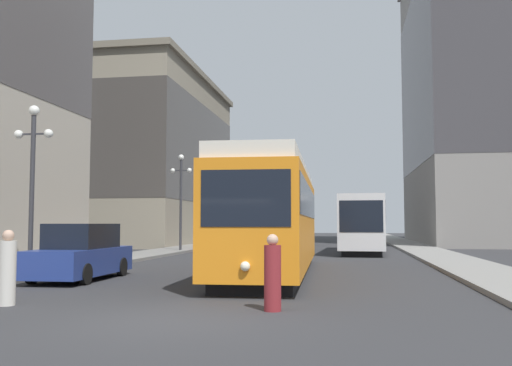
{
  "coord_description": "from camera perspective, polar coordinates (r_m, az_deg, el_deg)",
  "views": [
    {
      "loc": [
        3.26,
        -10.45,
        1.83
      ],
      "look_at": [
        0.17,
        8.57,
        3.2
      ],
      "focal_mm": 39.94,
      "sensor_mm": 36.0,
      "label": 1
    }
  ],
  "objects": [
    {
      "name": "parked_car_left_mid",
      "position": [
        19.56,
        -17.13,
        -6.78
      ],
      "size": [
        1.97,
        4.72,
        1.82
      ],
      "rotation": [
        0.0,
        0.0,
        0.02
      ],
      "color": "black",
      "rests_on": "ground"
    },
    {
      "name": "building_left_corner",
      "position": [
        53.75,
        -12.85,
        2.36
      ],
      "size": [
        15.42,
        22.46,
        15.13
      ],
      "color": "gray",
      "rests_on": "ground"
    },
    {
      "name": "lamp_post_left_near",
      "position": [
        20.7,
        -21.46,
        1.89
      ],
      "size": [
        1.41,
        0.36,
        5.7
      ],
      "color": "#333338",
      "rests_on": "sidewalk_left"
    },
    {
      "name": "sidewalk_left",
      "position": [
        51.74,
        -3.45,
        -6.01
      ],
      "size": [
        2.8,
        120.0,
        0.15
      ],
      "primitive_type": "cube",
      "color": "gray",
      "rests_on": "ground"
    },
    {
      "name": "pedestrian_crossing_far",
      "position": [
        12.07,
        1.67,
        -9.21
      ],
      "size": [
        0.36,
        0.36,
        1.6
      ],
      "rotation": [
        0.0,
        0.0,
        0.2
      ],
      "color": "maroon",
      "rests_on": "ground"
    },
    {
      "name": "building_right_corner",
      "position": [
        57.53,
        22.97,
        8.98
      ],
      "size": [
        15.37,
        24.26,
        28.13
      ],
      "color": "gray",
      "rests_on": "ground"
    },
    {
      "name": "pedestrian_crossing_near",
      "position": [
        14.03,
        -23.64,
        -8.0
      ],
      "size": [
        0.38,
        0.38,
        1.69
      ],
      "rotation": [
        0.0,
        0.0,
        4.7
      ],
      "color": "beige",
      "rests_on": "ground"
    },
    {
      "name": "streetcar",
      "position": [
        20.73,
        1.76,
        -3.32
      ],
      "size": [
        3.08,
        14.17,
        3.89
      ],
      "rotation": [
        0.0,
        0.0,
        0.03
      ],
      "color": "black",
      "rests_on": "ground"
    },
    {
      "name": "ground_plane",
      "position": [
        11.1,
        -8.22,
        -13.51
      ],
      "size": [
        200.0,
        200.0,
        0.0
      ],
      "primitive_type": "plane",
      "color": "#303033"
    },
    {
      "name": "sidewalk_right",
      "position": [
        50.71,
        14.77,
        -5.92
      ],
      "size": [
        2.8,
        120.0,
        0.15
      ],
      "primitive_type": "cube",
      "color": "gray",
      "rests_on": "ground"
    },
    {
      "name": "transit_bus",
      "position": [
        36.39,
        10.65,
        -3.81
      ],
      "size": [
        3.0,
        11.12,
        3.45
      ],
      "rotation": [
        0.0,
        0.0,
        -0.04
      ],
      "color": "black",
      "rests_on": "ground"
    },
    {
      "name": "parked_car_left_near",
      "position": [
        39.46,
        -3.43,
        -5.49
      ],
      "size": [
        1.96,
        5.01,
        1.82
      ],
      "rotation": [
        0.0,
        0.0,
        -0.02
      ],
      "color": "black",
      "rests_on": "ground"
    },
    {
      "name": "lamp_post_left_far",
      "position": [
        36.6,
        -7.53,
        -0.47
      ],
      "size": [
        1.41,
        0.36,
        6.09
      ],
      "color": "#333338",
      "rests_on": "sidewalk_left"
    }
  ]
}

